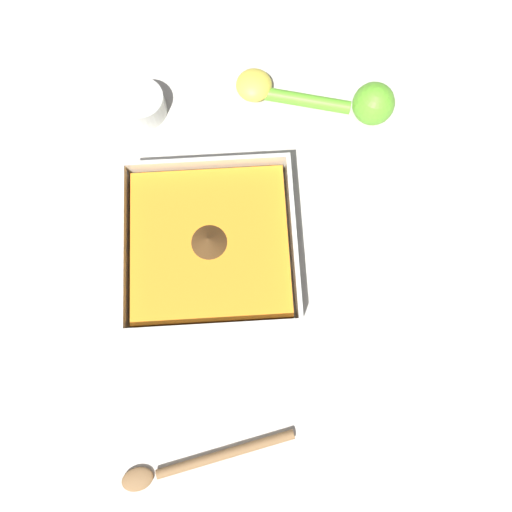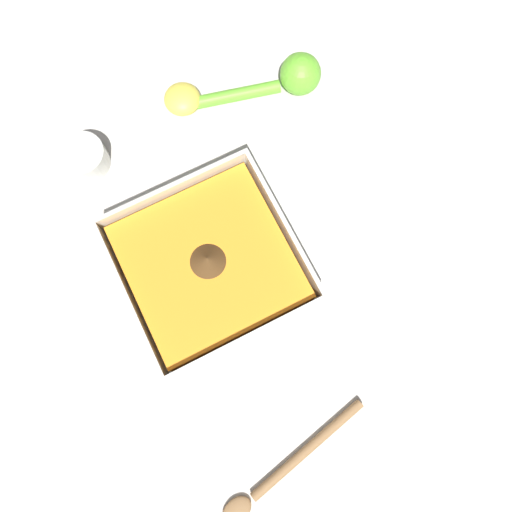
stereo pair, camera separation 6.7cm
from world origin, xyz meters
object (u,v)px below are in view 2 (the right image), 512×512
Objects in this scene: lemon_half at (182,99)px; wooden_spoon at (284,469)px; square_dish at (209,265)px; lemon_squeezer at (289,78)px; spice_bowl at (84,158)px.

wooden_spoon is at bearing 78.94° from lemon_half.
wooden_spoon is at bearing 83.97° from square_dish.
lemon_squeezer is 0.54m from wooden_spoon.
spice_bowl reaches higher than lemon_half.
spice_bowl is 1.24× the size of lemon_half.
lemon_squeezer is at bearing 176.08° from spice_bowl.
lemon_half is at bearing -106.41° from square_dish.
lemon_half is (0.15, -0.05, -0.01)m from lemon_squeezer.
square_dish reaches higher than spice_bowl.
wooden_spoon is (-0.06, 0.50, -0.01)m from spice_bowl.
lemon_half is 0.25× the size of wooden_spoon.
square_dish reaches higher than wooden_spoon.
spice_bowl is at bearing -169.80° from lemon_squeezer.
wooden_spoon is at bearing -104.17° from lemon_squeezer.
spice_bowl is 0.36× the size of lemon_squeezer.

